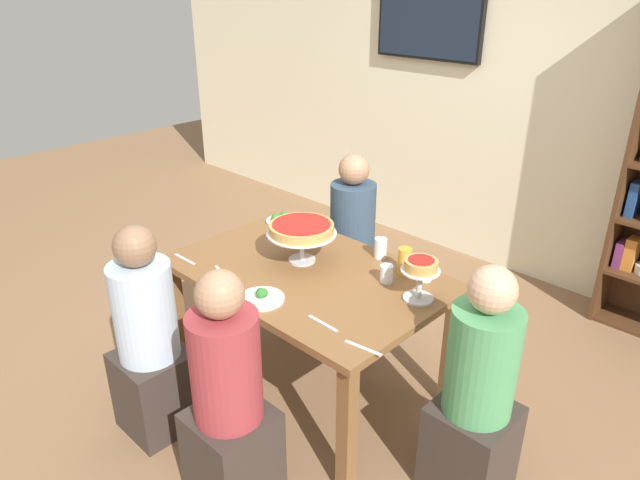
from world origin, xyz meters
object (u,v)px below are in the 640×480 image
personal_pizza_stand (420,271)px  water_glass_clear_far (386,274)px  beer_glass_amber_tall (405,261)px  diner_head_east (476,401)px  diner_near_left (150,347)px  deep_dish_pizza_stand (302,230)px  cutlery_knife_near (363,348)px  dining_table (307,286)px  television (429,21)px  salad_plate_far_diner (282,219)px  diner_near_right (229,407)px  cutlery_fork_far (222,273)px  cutlery_knife_far (323,323)px  salad_plate_near_diner (262,297)px  water_glass_clear_near (381,248)px  diner_far_left (352,248)px  cutlery_fork_near (185,259)px  water_glass_clear_spare (426,271)px

personal_pizza_stand → water_glass_clear_far: size_ratio=2.30×
beer_glass_amber_tall → diner_head_east: bearing=-27.5°
diner_near_left → diner_head_east: 1.58m
deep_dish_pizza_stand → cutlery_knife_near: 0.89m
dining_table → diner_head_east: diner_head_east is taller
television → salad_plate_far_diner: 2.07m
beer_glass_amber_tall → cutlery_knife_near: bearing=-67.3°
deep_dish_pizza_stand → beer_glass_amber_tall: 0.57m
diner_near_right → deep_dish_pizza_stand: 1.04m
television → salad_plate_far_diner: (0.18, -1.75, -1.09)m
water_glass_clear_far → cutlery_fork_far: water_glass_clear_far is taller
deep_dish_pizza_stand → cutlery_knife_far: deep_dish_pizza_stand is taller
dining_table → salad_plate_near_diner: 0.38m
water_glass_clear_near → water_glass_clear_far: size_ratio=1.22×
diner_near_right → cutlery_knife_near: diner_near_right is taller
salad_plate_far_diner → cutlery_knife_near: salad_plate_far_diner is taller
diner_far_left → cutlery_knife_far: bearing=35.1°
diner_head_east → diner_far_left: bearing=-29.1°
diner_near_left → personal_pizza_stand: (0.92, 0.96, 0.40)m
diner_far_left → beer_glass_amber_tall: bearing=59.4°
diner_head_east → cutlery_fork_near: 1.70m
salad_plate_near_diner → water_glass_clear_spare: water_glass_clear_spare is taller
salad_plate_near_diner → cutlery_knife_near: salad_plate_near_diner is taller
diner_near_left → water_glass_clear_near: 1.32m
beer_glass_amber_tall → cutlery_fork_far: 0.97m
cutlery_knife_far → diner_near_left: bearing=-145.6°
salad_plate_near_diner → cutlery_fork_near: (-0.64, -0.01, -0.01)m
dining_table → salad_plate_far_diner: bearing=148.4°
dining_table → cutlery_knife_far: size_ratio=8.08×
diner_near_right → water_glass_clear_near: diner_near_right is taller
television → salad_plate_near_diner: size_ratio=4.20×
beer_glass_amber_tall → water_glass_clear_near: bearing=163.3°
diner_head_east → beer_glass_amber_tall: diner_head_east is taller
beer_glass_amber_tall → cutlery_fork_near: 1.21m
deep_dish_pizza_stand → cutlery_fork_near: bearing=-137.4°
diner_near_left → cutlery_knife_far: bearing=-57.1°
cutlery_fork_near → cutlery_knife_far: 1.00m
diner_head_east → salad_plate_far_diner: (-1.64, 0.37, 0.27)m
water_glass_clear_far → cutlery_knife_far: 0.51m
dining_table → water_glass_clear_spare: size_ratio=13.23×
water_glass_clear_spare → diner_head_east: bearing=-33.9°
diner_near_left → salad_plate_far_diner: size_ratio=5.28×
salad_plate_far_diner → water_glass_clear_spare: water_glass_clear_spare is taller
salad_plate_near_diner → beer_glass_amber_tall: (0.34, 0.70, 0.06)m
personal_pizza_stand → salad_plate_far_diner: bearing=171.0°
beer_glass_amber_tall → water_glass_clear_far: size_ratio=1.56×
diner_near_left → beer_glass_amber_tall: 1.37m
salad_plate_near_diner → diner_far_left: bearing=109.4°
cutlery_fork_far → cutlery_knife_far: same height
salad_plate_far_diner → beer_glass_amber_tall: size_ratio=1.48×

